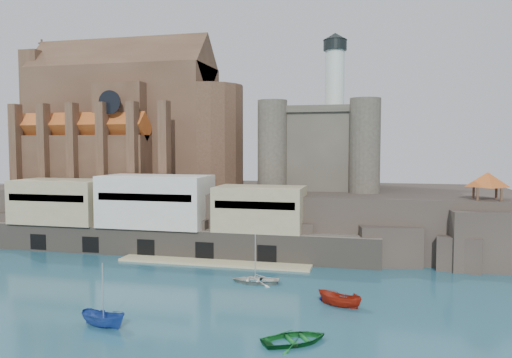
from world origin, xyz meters
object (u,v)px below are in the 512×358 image
object	(u,v)px
pavilion	(487,181)
boat_2	(104,326)
church	(130,126)
castle_keep	(323,144)

from	to	relation	value
pavilion	boat_2	world-z (taller)	pavilion
church	pavilion	distance (m)	68.65
pavilion	boat_2	xyz separation A→B (m)	(-42.17, -35.94, -12.73)
boat_2	pavilion	bearing A→B (deg)	-38.62
castle_keep	pavilion	distance (m)	30.50
church	castle_keep	xyz separation A→B (m)	(40.21, -0.78, -3.81)
church	boat_2	bearing A→B (deg)	-65.18
church	castle_keep	bearing A→B (deg)	-1.11
church	pavilion	bearing A→B (deg)	-13.48
church	boat_2	distance (m)	61.20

